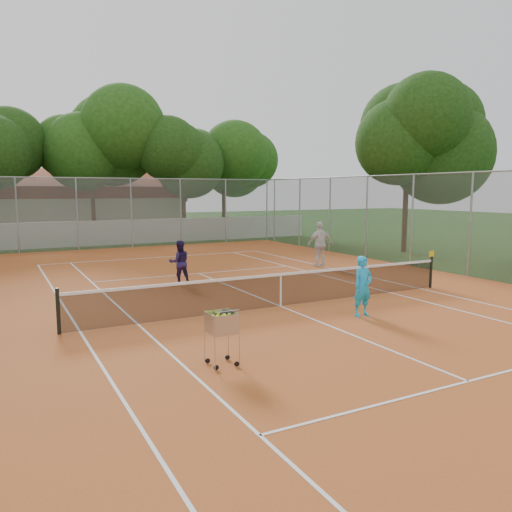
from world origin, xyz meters
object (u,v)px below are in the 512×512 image
player_near (363,286)px  player_far_right (320,244)px  clubhouse (67,205)px  ball_hopper (222,337)px  player_far_left (180,262)px  tennis_net (281,290)px

player_near → player_far_right: 8.64m
clubhouse → player_near: 31.16m
clubhouse → player_near: clubhouse is taller
clubhouse → ball_hopper: (-1.45, -32.66, -1.62)m
player_near → player_far_left: 7.15m
player_near → tennis_net: bearing=122.3°
tennis_net → player_far_left: size_ratio=7.65×
clubhouse → player_near: size_ratio=10.28×
player_far_right → player_far_left: bearing=20.1°
ball_hopper → tennis_net: bearing=61.2°
ball_hopper → clubhouse: bearing=102.0°
tennis_net → clubhouse: size_ratio=0.72×
player_far_left → ball_hopper: size_ratio=1.38×
player_far_left → player_far_right: 6.85m
tennis_net → clubhouse: (-2.00, 29.00, 1.69)m
clubhouse → ball_hopper: bearing=-92.5°
player_far_left → player_far_right: player_far_right is taller
tennis_net → player_far_right: player_far_right is taller
player_far_right → ball_hopper: player_far_right is taller
player_near → player_far_right: bearing=59.8°
clubhouse → player_far_right: size_ratio=8.35×
clubhouse → player_far_left: 24.40m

